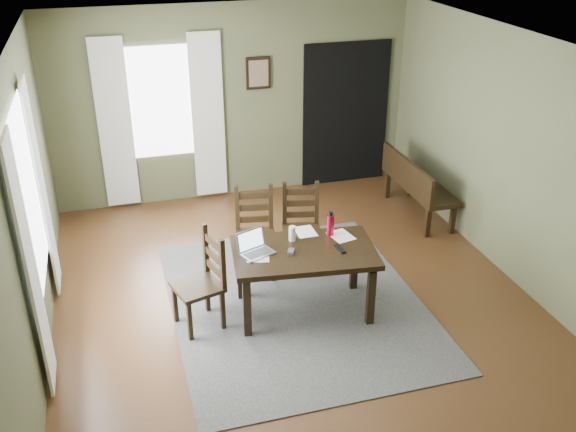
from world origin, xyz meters
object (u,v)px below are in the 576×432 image
object	(u,v)px
dining_table	(304,258)
chair_back_left	(255,233)
chair_end	(202,282)
chair_back_right	(301,228)
laptop	(254,247)
bench	(415,182)
water_bottle	(330,224)

from	to	relation	value
dining_table	chair_back_left	world-z (taller)	chair_back_left
chair_end	chair_back_right	world-z (taller)	chair_end
dining_table	chair_back_right	world-z (taller)	chair_back_right
chair_back_right	laptop	bearing A→B (deg)	-120.36
chair_end	bench	bearing A→B (deg)	102.41
chair_back_right	chair_end	bearing A→B (deg)	-134.30
chair_back_left	chair_end	bearing A→B (deg)	-121.95
chair_back_right	bench	bearing A→B (deg)	36.88
bench	laptop	size ratio (longest dim) A/B	3.71
chair_back_left	chair_back_right	size ratio (longest dim) A/B	1.03
dining_table	water_bottle	xyz separation A→B (m)	(0.36, 0.23, 0.21)
chair_back_left	laptop	xyz separation A→B (m)	(-0.20, -0.80, 0.28)
chair_end	laptop	distance (m)	0.62
chair_end	water_bottle	size ratio (longest dim) A/B	3.82
bench	water_bottle	distance (m)	2.34
chair_end	water_bottle	xyz separation A→B (m)	(1.40, 0.18, 0.35)
chair_back_left	chair_back_right	bearing A→B (deg)	9.86
chair_back_left	chair_back_right	world-z (taller)	chair_back_left
bench	laptop	distance (m)	3.09
chair_back_right	water_bottle	size ratio (longest dim) A/B	3.77
chair_back_left	bench	xyz separation A→B (m)	(2.40, 0.85, -0.01)
water_bottle	bench	bearing A→B (deg)	40.85
chair_end	chair_back_left	size ratio (longest dim) A/B	0.99
chair_end	water_bottle	distance (m)	1.45
water_bottle	dining_table	bearing A→B (deg)	-146.88
bench	chair_end	bearing A→B (deg)	118.27
chair_back_right	bench	size ratio (longest dim) A/B	0.69
dining_table	chair_end	bearing A→B (deg)	-176.03
dining_table	chair_back_left	size ratio (longest dim) A/B	1.50
laptop	bench	bearing A→B (deg)	10.65
bench	water_bottle	size ratio (longest dim) A/B	5.49
chair_back_right	laptop	xyz separation A→B (m)	(-0.74, -0.80, 0.30)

